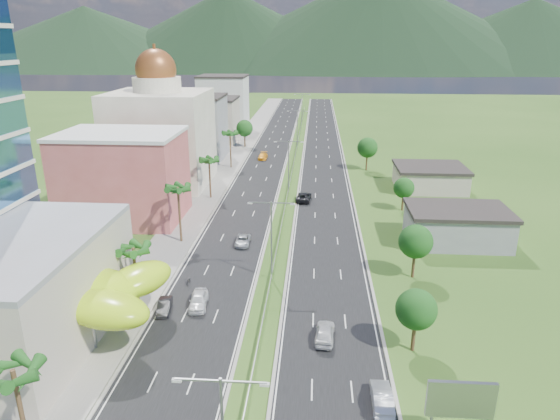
# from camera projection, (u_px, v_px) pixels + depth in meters

# --- Properties ---
(ground) EXTENTS (500.00, 500.00, 0.00)m
(ground) POSITION_uv_depth(u_px,v_px,m) (264.00, 318.00, 57.61)
(ground) COLOR #2D5119
(ground) RESTS_ON ground
(road_left) EXTENTS (11.00, 260.00, 0.04)m
(road_left) POSITION_uv_depth(u_px,v_px,m) (270.00, 151.00, 142.96)
(road_left) COLOR black
(road_left) RESTS_ON ground
(road_right) EXTENTS (11.00, 260.00, 0.04)m
(road_right) POSITION_uv_depth(u_px,v_px,m) (323.00, 152.00, 141.94)
(road_right) COLOR black
(road_right) RESTS_ON ground
(sidewalk_left) EXTENTS (7.00, 260.00, 0.12)m
(sidewalk_left) POSITION_uv_depth(u_px,v_px,m) (237.00, 150.00, 143.60)
(sidewalk_left) COLOR gray
(sidewalk_left) RESTS_ON ground
(median_guardrail) EXTENTS (0.10, 216.06, 0.76)m
(median_guardrail) POSITION_uv_depth(u_px,v_px,m) (293.00, 164.00, 125.28)
(median_guardrail) COLOR gray
(median_guardrail) RESTS_ON ground
(streetlight_median_b) EXTENTS (6.04, 0.25, 11.00)m
(streetlight_median_b) POSITION_uv_depth(u_px,v_px,m) (271.00, 232.00, 64.84)
(streetlight_median_b) COLOR gray
(streetlight_median_b) RESTS_ON ground
(streetlight_median_c) EXTENTS (6.04, 0.25, 11.00)m
(streetlight_median_c) POSITION_uv_depth(u_px,v_px,m) (289.00, 161.00, 102.55)
(streetlight_median_c) COLOR gray
(streetlight_median_c) RESTS_ON ground
(streetlight_median_d) EXTENTS (6.04, 0.25, 11.00)m
(streetlight_median_d) POSITION_uv_depth(u_px,v_px,m) (297.00, 125.00, 144.97)
(streetlight_median_d) COLOR gray
(streetlight_median_d) RESTS_ON ground
(streetlight_median_e) EXTENTS (6.04, 0.25, 11.00)m
(streetlight_median_e) POSITION_uv_depth(u_px,v_px,m) (302.00, 105.00, 187.39)
(streetlight_median_e) COLOR gray
(streetlight_median_e) RESTS_ON ground
(lime_canopy) EXTENTS (18.00, 15.00, 7.40)m
(lime_canopy) POSITION_uv_depth(u_px,v_px,m) (75.00, 291.00, 53.58)
(lime_canopy) COLOR #B0E216
(lime_canopy) RESTS_ON ground
(pink_shophouse) EXTENTS (20.00, 15.00, 15.00)m
(pink_shophouse) POSITION_uv_depth(u_px,v_px,m) (123.00, 178.00, 87.25)
(pink_shophouse) COLOR #B7514B
(pink_shophouse) RESTS_ON ground
(domed_building) EXTENTS (20.00, 20.00, 28.70)m
(domed_building) POSITION_uv_depth(u_px,v_px,m) (161.00, 133.00, 107.67)
(domed_building) COLOR beige
(domed_building) RESTS_ON ground
(midrise_grey) EXTENTS (16.00, 15.00, 16.00)m
(midrise_grey) POSITION_uv_depth(u_px,v_px,m) (193.00, 128.00, 132.26)
(midrise_grey) COLOR gray
(midrise_grey) RESTS_ON ground
(midrise_beige) EXTENTS (16.00, 15.00, 13.00)m
(midrise_beige) POSITION_uv_depth(u_px,v_px,m) (211.00, 121.00, 153.49)
(midrise_beige) COLOR #B6AB95
(midrise_beige) RESTS_ON ground
(midrise_white) EXTENTS (16.00, 15.00, 18.00)m
(midrise_white) POSITION_uv_depth(u_px,v_px,m) (224.00, 103.00, 174.36)
(midrise_white) COLOR silver
(midrise_white) RESTS_ON ground
(billboard) EXTENTS (5.20, 0.35, 6.20)m
(billboard) POSITION_uv_depth(u_px,v_px,m) (461.00, 402.00, 38.04)
(billboard) COLOR gray
(billboard) RESTS_ON ground
(shed_near) EXTENTS (15.00, 10.00, 5.00)m
(shed_near) POSITION_uv_depth(u_px,v_px,m) (457.00, 227.00, 78.45)
(shed_near) COLOR gray
(shed_near) RESTS_ON ground
(shed_far) EXTENTS (14.00, 12.00, 4.40)m
(shed_far) POSITION_uv_depth(u_px,v_px,m) (430.00, 179.00, 106.69)
(shed_far) COLOR #B6AB95
(shed_far) RESTS_ON ground
(palm_tree_a) EXTENTS (3.60, 3.60, 9.10)m
(palm_tree_a) POSITION_uv_depth(u_px,v_px,m) (14.00, 376.00, 35.32)
(palm_tree_a) COLOR #47301C
(palm_tree_a) RESTS_ON ground
(palm_tree_b) EXTENTS (3.60, 3.60, 8.10)m
(palm_tree_b) POSITION_uv_depth(u_px,v_px,m) (133.00, 252.00, 58.25)
(palm_tree_b) COLOR #47301C
(palm_tree_b) RESTS_ON ground
(palm_tree_c) EXTENTS (3.60, 3.60, 9.60)m
(palm_tree_c) POSITION_uv_depth(u_px,v_px,m) (178.00, 190.00, 76.64)
(palm_tree_c) COLOR #47301C
(palm_tree_c) RESTS_ON ground
(palm_tree_d) EXTENTS (3.60, 3.60, 8.60)m
(palm_tree_d) POSITION_uv_depth(u_px,v_px,m) (209.00, 162.00, 98.63)
(palm_tree_d) COLOR #47301C
(palm_tree_d) RESTS_ON ground
(palm_tree_e) EXTENTS (3.60, 3.60, 9.40)m
(palm_tree_e) POSITION_uv_depth(u_px,v_px,m) (230.00, 135.00, 121.95)
(palm_tree_e) COLOR #47301C
(palm_tree_e) RESTS_ON ground
(leafy_tree_lfar) EXTENTS (4.90, 4.90, 8.05)m
(leafy_tree_lfar) POSITION_uv_depth(u_px,v_px,m) (245.00, 128.00, 146.41)
(leafy_tree_lfar) COLOR #47301C
(leafy_tree_lfar) RESTS_ON ground
(leafy_tree_ra) EXTENTS (4.20, 4.20, 6.90)m
(leafy_tree_ra) POSITION_uv_depth(u_px,v_px,m) (416.00, 310.00, 50.25)
(leafy_tree_ra) COLOR #47301C
(leafy_tree_ra) RESTS_ON ground
(leafy_tree_rb) EXTENTS (4.55, 4.55, 7.47)m
(leafy_tree_rb) POSITION_uv_depth(u_px,v_px,m) (416.00, 242.00, 65.94)
(leafy_tree_rb) COLOR #47301C
(leafy_tree_rb) RESTS_ON ground
(leafy_tree_rc) EXTENTS (3.85, 3.85, 6.33)m
(leafy_tree_rc) POSITION_uv_depth(u_px,v_px,m) (404.00, 188.00, 92.39)
(leafy_tree_rc) COLOR #47301C
(leafy_tree_rc) RESTS_ON ground
(leafy_tree_rd) EXTENTS (4.90, 4.90, 8.05)m
(leafy_tree_rd) POSITION_uv_depth(u_px,v_px,m) (367.00, 148.00, 120.55)
(leafy_tree_rd) COLOR #47301C
(leafy_tree_rd) RESTS_ON ground
(mountain_ridge) EXTENTS (860.00, 140.00, 90.00)m
(mountain_ridge) POSITION_uv_depth(u_px,v_px,m) (374.00, 72.00, 477.72)
(mountain_ridge) COLOR black
(mountain_ridge) RESTS_ON ground
(car_white_near_left) EXTENTS (2.51, 5.20, 1.71)m
(car_white_near_left) POSITION_uv_depth(u_px,v_px,m) (198.00, 300.00, 59.87)
(car_white_near_left) COLOR white
(car_white_near_left) RESTS_ON road_left
(car_dark_left) EXTENTS (2.06, 4.32, 1.37)m
(car_dark_left) POSITION_uv_depth(u_px,v_px,m) (164.00, 306.00, 58.85)
(car_dark_left) COLOR black
(car_dark_left) RESTS_ON road_left
(car_silver_mid_left) EXTENTS (2.26, 4.77, 1.31)m
(car_silver_mid_left) POSITION_uv_depth(u_px,v_px,m) (243.00, 241.00, 77.98)
(car_silver_mid_left) COLOR #A4A8AC
(car_silver_mid_left) RESTS_ON road_left
(car_yellow_far_left) EXTENTS (2.29, 5.45, 1.57)m
(car_yellow_far_left) POSITION_uv_depth(u_px,v_px,m) (263.00, 156.00, 133.13)
(car_yellow_far_left) COLOR orange
(car_yellow_far_left) RESTS_ON road_left
(car_white_near_right) EXTENTS (2.37, 5.11, 1.70)m
(car_white_near_right) POSITION_uv_depth(u_px,v_px,m) (325.00, 332.00, 53.30)
(car_white_near_right) COLOR silver
(car_white_near_right) RESTS_ON road_right
(car_silver_right) EXTENTS (1.74, 4.93, 1.62)m
(car_silver_right) POSITION_uv_depth(u_px,v_px,m) (382.00, 398.00, 43.69)
(car_silver_right) COLOR #B7B9BF
(car_silver_right) RESTS_ON road_right
(car_dark_far_right) EXTENTS (3.23, 6.09, 1.63)m
(car_dark_far_right) POSITION_uv_depth(u_px,v_px,m) (304.00, 197.00, 98.94)
(car_dark_far_right) COLOR black
(car_dark_far_right) RESTS_ON road_right
(motorcycle) EXTENTS (0.56, 1.81, 1.16)m
(motorcycle) POSITION_uv_depth(u_px,v_px,m) (188.00, 280.00, 65.47)
(motorcycle) COLOR black
(motorcycle) RESTS_ON road_left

